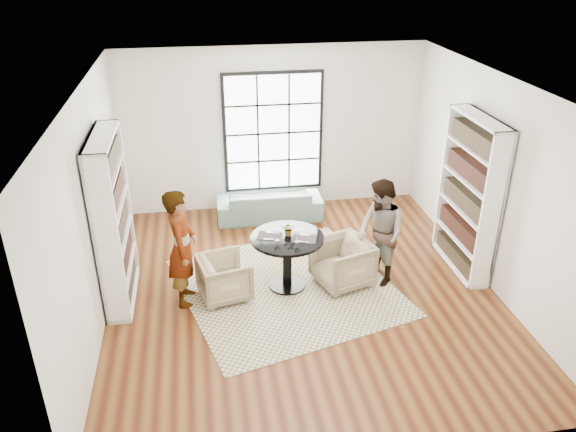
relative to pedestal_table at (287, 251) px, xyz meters
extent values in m
plane|color=brown|center=(0.21, -0.14, -0.60)|extent=(6.00, 6.00, 0.00)
plane|color=silver|center=(0.21, 2.86, 0.90)|extent=(5.50, 0.00, 5.50)
plane|color=silver|center=(-2.54, -0.14, 0.90)|extent=(0.00, 6.00, 6.00)
plane|color=silver|center=(2.96, -0.14, 0.90)|extent=(0.00, 6.00, 6.00)
plane|color=silver|center=(0.21, -3.14, 0.90)|extent=(5.50, 0.00, 5.50)
plane|color=white|center=(0.21, -0.14, 2.40)|extent=(6.00, 6.00, 0.00)
cube|color=black|center=(0.21, 2.84, 0.85)|extent=(1.82, 0.06, 2.22)
cube|color=white|center=(0.21, 2.80, 0.85)|extent=(1.70, 0.02, 2.10)
cube|color=#C8B796|center=(-0.01, -0.04, -0.59)|extent=(3.54, 3.54, 0.01)
cylinder|color=black|center=(0.00, 0.00, -0.58)|extent=(0.53, 0.53, 0.04)
cylinder|color=black|center=(0.00, 0.00, -0.19)|extent=(0.13, 0.13, 0.75)
cylinder|color=black|center=(0.00, 0.00, 0.21)|extent=(1.04, 1.04, 0.04)
imported|color=gray|center=(0.05, 2.31, -0.32)|extent=(1.91, 0.77, 0.55)
imported|color=tan|center=(-0.92, -0.11, -0.28)|extent=(0.83, 0.81, 0.63)
imported|color=tan|center=(0.81, -0.05, -0.25)|extent=(0.96, 0.94, 0.70)
imported|color=gray|center=(-1.47, -0.11, 0.25)|extent=(0.45, 0.65, 1.70)
imported|color=gray|center=(1.36, -0.05, 0.20)|extent=(0.78, 0.90, 1.60)
cube|color=#262421|center=(-0.24, 0.06, 0.23)|extent=(0.40, 0.35, 0.01)
cube|color=#262421|center=(0.22, -0.10, 0.23)|extent=(0.40, 0.35, 0.01)
cylinder|color=silver|center=(-0.16, -0.08, 0.24)|extent=(0.06, 0.06, 0.01)
cylinder|color=silver|center=(-0.16, -0.08, 0.29)|extent=(0.01, 0.01, 0.10)
sphere|color=maroon|center=(-0.16, -0.08, 0.36)|extent=(0.08, 0.08, 0.08)
ellipsoid|color=white|center=(-0.16, -0.08, 0.36)|extent=(0.08, 0.08, 0.09)
cylinder|color=silver|center=(0.12, -0.17, 0.24)|extent=(0.07, 0.07, 0.01)
cylinder|color=silver|center=(0.12, -0.17, 0.29)|extent=(0.01, 0.01, 0.11)
sphere|color=maroon|center=(0.12, -0.17, 0.38)|extent=(0.08, 0.08, 0.08)
ellipsoid|color=white|center=(0.12, -0.17, 0.38)|extent=(0.09, 0.09, 0.10)
imported|color=gray|center=(0.03, 0.05, 0.33)|extent=(0.20, 0.18, 0.19)
camera|label=1|loc=(-1.12, -6.88, 4.03)|focal=35.00mm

